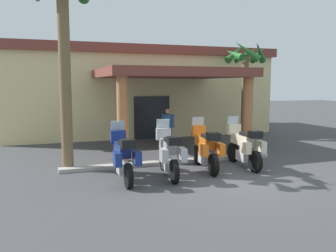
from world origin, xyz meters
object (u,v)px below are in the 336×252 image
Objects in this scene: motorcycle_silver at (169,153)px; palm_tree_near_portico at (246,67)px; pedestrian at (168,125)px; motorcycle_cream at (244,146)px; motorcycle_blue at (123,156)px; motorcycle_orange at (206,148)px; palm_tree_roadside at (63,21)px; motel_building at (136,90)px.

palm_tree_near_portico is (6.07, 5.71, 2.85)m from motorcycle_silver.
motorcycle_silver is at bearing 13.65° from pedestrian.
palm_tree_near_portico reaches higher than motorcycle_cream.
motorcycle_cream is 4.26m from pedestrian.
motorcycle_blue and motorcycle_silver have the same top height.
motorcycle_orange is 1.00× the size of motorcycle_cream.
motorcycle_silver is (1.36, 0.04, 0.00)m from motorcycle_blue.
palm_tree_near_portico is (3.35, 5.39, 2.85)m from motorcycle_cream.
palm_tree_roadside is (-1.38, 1.92, 3.88)m from motorcycle_blue.
motel_building is 6.47× the size of motorcycle_silver.
motel_building reaches higher than motorcycle_blue.
motorcycle_blue is 1.00× the size of motorcycle_orange.
palm_tree_roadside is at bearing 37.62° from motorcycle_blue.
motel_building is 9.65m from palm_tree_roadside.
pedestrian is at bearing -91.46° from motel_building.
motel_building reaches higher than pedestrian.
motorcycle_silver is at bearing -99.49° from motel_building.
motorcycle_blue is 2.75m from motorcycle_orange.
palm_tree_near_portico is at bearing -50.36° from motorcycle_blue.
pedestrian is at bearing -163.83° from palm_tree_near_portico.
palm_tree_near_portico reaches higher than pedestrian.
palm_tree_roadside reaches higher than motel_building.
palm_tree_near_portico is at bearing -45.54° from motel_building.
pedestrian is (2.90, 4.44, 0.27)m from motorcycle_blue.
motel_building is at bearing -1.78° from motorcycle_silver.
motorcycle_blue is 5.31m from pedestrian.
motorcycle_blue is at bearing 99.36° from motorcycle_silver.
motorcycle_blue is 9.82m from palm_tree_near_portico.
palm_tree_roadside is (-4.28, -2.52, 3.61)m from pedestrian.
motorcycle_blue is at bearing -142.26° from palm_tree_near_portico.
motorcycle_blue is 1.00× the size of motorcycle_cream.
motel_building is 5.93m from pedestrian.
pedestrian reaches higher than motorcycle_blue.
motel_building is 9.95m from motorcycle_orange.
motorcycle_orange is 1.36m from motorcycle_cream.
pedestrian reaches higher than motorcycle_orange.
motorcycle_blue is at bearing -54.29° from palm_tree_roadside.
palm_tree_roadside reaches higher than motorcycle_cream.
motel_building is 6.47× the size of motorcycle_orange.
motorcycle_silver is at bearing 112.20° from motorcycle_orange.
motorcycle_cream is (2.72, 0.31, 0.00)m from motorcycle_silver.
palm_tree_roadside reaches higher than motorcycle_blue.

